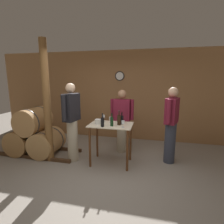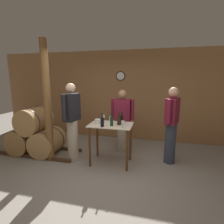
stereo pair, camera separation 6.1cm
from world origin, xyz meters
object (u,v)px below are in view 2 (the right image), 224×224
object	(u,v)px
wine_glass_far_side	(123,123)
ice_bucket	(98,121)
wine_bottle_right	(122,120)
wine_bottle_left	(112,121)
wine_glass_near_center	(111,119)
wine_glass_near_right	(122,118)
person_visitor_bearded	(171,124)
wooden_post	(47,103)
person_visitor_with_scarf	(72,121)
person_host	(122,120)
wine_glass_near_left	(104,117)
wine_bottle_far_left	(102,122)
wine_bottle_center	(119,120)

from	to	relation	value
wine_glass_far_side	ice_bucket	size ratio (longest dim) A/B	1.05
wine_glass_far_side	wine_bottle_right	bearing A→B (deg)	105.37
wine_bottle_left	wine_glass_near_center	size ratio (longest dim) A/B	1.99
wine_glass_near_right	person_visitor_bearded	distance (m)	1.08
wooden_post	person_visitor_bearded	world-z (taller)	wooden_post
person_visitor_with_scarf	wine_glass_far_side	bearing A→B (deg)	-6.25
person_host	person_visitor_with_scarf	size ratio (longest dim) A/B	0.90
wine_glass_near_left	ice_bucket	bearing A→B (deg)	-108.76
person_visitor_with_scarf	person_visitor_bearded	bearing A→B (deg)	10.50
wine_bottle_left	person_visitor_bearded	bearing A→B (deg)	21.62
wine_glass_near_left	wine_glass_near_center	world-z (taller)	wine_glass_near_left
wine_glass_near_left	wine_bottle_right	bearing A→B (deg)	-12.59
wine_bottle_far_left	ice_bucket	distance (m)	0.25
wine_bottle_far_left	wine_glass_near_center	bearing A→B (deg)	75.90
person_visitor_with_scarf	wine_bottle_left	bearing A→B (deg)	-5.10
wine_bottle_far_left	person_host	xyz separation A→B (m)	(0.25, 0.91, -0.16)
wine_glass_near_center	person_visitor_with_scarf	xyz separation A→B (m)	(-0.85, -0.17, -0.05)
wine_glass_near_center	person_visitor_bearded	world-z (taller)	person_visitor_bearded
wine_glass_near_right	person_visitor_bearded	size ratio (longest dim) A/B	0.08
wine_bottle_right	person_host	bearing A→B (deg)	99.47
wine_bottle_right	person_visitor_with_scarf	size ratio (longest dim) A/B	0.14
wine_bottle_center	wine_glass_near_left	world-z (taller)	wine_bottle_center
wooden_post	wine_glass_far_side	xyz separation A→B (m)	(1.70, -0.01, -0.35)
person_visitor_with_scarf	person_visitor_bearded	world-z (taller)	person_visitor_with_scarf
wooden_post	wine_bottle_left	distance (m)	1.50
wooden_post	ice_bucket	world-z (taller)	wooden_post
wine_glass_near_right	person_visitor_with_scarf	distance (m)	1.13
ice_bucket	wooden_post	bearing A→B (deg)	-173.12
wine_glass_near_right	wine_bottle_left	bearing A→B (deg)	-117.90
person_host	wine_glass_near_right	bearing A→B (deg)	-80.05
wooden_post	wine_glass_near_right	world-z (taller)	wooden_post
person_host	wooden_post	bearing A→B (deg)	-150.67
wine_glass_far_side	wine_bottle_left	bearing A→B (deg)	169.39
wooden_post	wine_bottle_left	xyz separation A→B (m)	(1.46, 0.04, -0.34)
wine_bottle_left	wine_glass_near_right	bearing A→B (deg)	62.10
wooden_post	ice_bucket	xyz separation A→B (m)	(1.12, 0.14, -0.39)
wooden_post	wine_bottle_far_left	bearing A→B (deg)	-2.35
wine_bottle_far_left	wine_glass_near_right	size ratio (longest dim) A/B	1.96
wine_bottle_left	person_host	bearing A→B (deg)	84.98
wine_glass_near_right	person_visitor_with_scarf	size ratio (longest dim) A/B	0.08
wine_bottle_right	person_visitor_with_scarf	xyz separation A→B (m)	(-1.11, -0.12, -0.06)
wooden_post	wine_glass_far_side	size ratio (longest dim) A/B	19.42
wine_bottle_far_left	person_host	bearing A→B (deg)	74.84
wooden_post	person_visitor_with_scarf	world-z (taller)	wooden_post
wine_glass_near_left	person_visitor_with_scarf	size ratio (longest dim) A/B	0.09
wine_glass_near_right	wine_glass_far_side	distance (m)	0.36
wine_bottle_right	person_visitor_bearded	xyz separation A→B (m)	(1.05, 0.28, -0.11)
wine_bottle_far_left	wine_glass_near_center	distance (m)	0.36
wine_glass_near_center	wine_glass_far_side	world-z (taller)	wine_glass_far_side
wine_glass_far_side	person_visitor_with_scarf	bearing A→B (deg)	173.75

